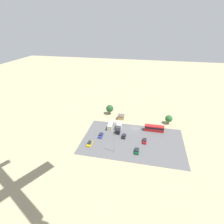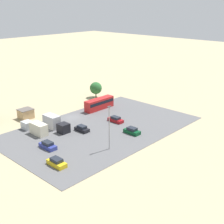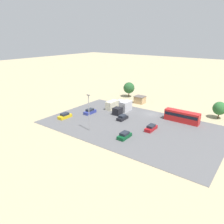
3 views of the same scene
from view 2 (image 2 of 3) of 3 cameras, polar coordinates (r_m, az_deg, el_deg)
ground_plane at (r=89.04m, az=-7.32°, el=-1.02°), size 400.00×400.00×0.00m
parking_lot_surface at (r=80.91m, az=-1.99°, el=-2.99°), size 49.69×30.54×0.08m
shed_building at (r=90.59m, az=-15.49°, el=-0.31°), size 3.85×3.51×2.73m
bus at (r=94.70m, az=-2.35°, el=1.58°), size 10.19×2.52×3.31m
parked_car_0 at (r=63.82m, az=-10.09°, el=-9.08°), size 1.92×4.46×1.60m
parked_car_1 at (r=77.56m, az=3.67°, el=-3.48°), size 1.93×4.22×1.56m
parked_car_2 at (r=71.30m, az=-11.65°, el=-6.01°), size 1.90×4.47×1.59m
parked_car_3 at (r=84.86m, az=0.66°, el=-1.40°), size 1.82×4.53×1.49m
parked_car_4 at (r=79.17m, az=-5.52°, el=-3.07°), size 1.84×4.01×1.48m
parked_truck_0 at (r=81.12m, az=-10.39°, el=-2.04°), size 2.49×8.37×3.38m
parked_truck_1 at (r=79.89m, az=-13.84°, el=-2.81°), size 2.32×8.86×2.91m
tree_near_shed at (r=106.48m, az=-2.98°, el=4.39°), size 4.11×4.11×5.33m
light_pole_lot_centre at (r=67.59m, az=-0.52°, el=-2.61°), size 0.90×0.28×10.02m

